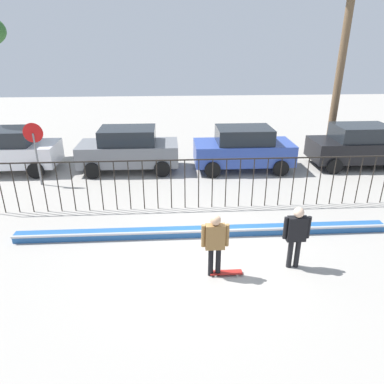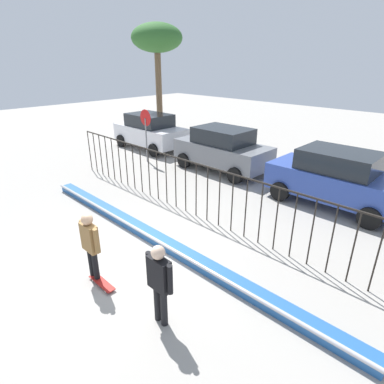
% 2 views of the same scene
% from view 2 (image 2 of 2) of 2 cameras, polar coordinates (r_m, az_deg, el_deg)
% --- Properties ---
extents(ground_plane, '(60.00, 60.00, 0.00)m').
position_cam_2_polar(ground_plane, '(8.21, -11.24, -11.83)').
color(ground_plane, '#9E9991').
extents(bowl_coping_ledge, '(11.00, 0.41, 0.27)m').
position_cam_2_polar(bowl_coping_ledge, '(8.62, -5.93, -8.66)').
color(bowl_coping_ledge, '#235699').
rests_on(bowl_coping_ledge, ground).
extents(perimeter_fence, '(14.04, 0.04, 1.76)m').
position_cam_2_polar(perimeter_fence, '(9.39, 2.83, 0.78)').
color(perimeter_fence, black).
rests_on(perimeter_fence, ground).
extents(skateboarder, '(0.67, 0.25, 1.65)m').
position_cam_2_polar(skateboarder, '(7.22, -17.97, -8.50)').
color(skateboarder, black).
rests_on(skateboarder, ground).
extents(skateboard, '(0.80, 0.20, 0.07)m').
position_cam_2_polar(skateboard, '(7.51, -15.99, -15.52)').
color(skateboard, '#A51E19').
rests_on(skateboard, ground).
extents(camera_operator, '(0.68, 0.25, 1.68)m').
position_cam_2_polar(camera_operator, '(5.85, -5.93, -15.29)').
color(camera_operator, black).
rests_on(camera_operator, ground).
extents(parked_car_white, '(4.30, 2.12, 1.90)m').
position_cam_2_polar(parked_car_white, '(17.86, -7.62, 10.91)').
color(parked_car_white, silver).
rests_on(parked_car_white, ground).
extents(parked_car_gray, '(4.30, 2.12, 1.90)m').
position_cam_2_polar(parked_car_gray, '(14.08, 5.52, 7.78)').
color(parked_car_gray, slate).
rests_on(parked_car_gray, ground).
extents(parked_car_blue, '(4.30, 2.12, 1.90)m').
position_cam_2_polar(parked_car_blue, '(11.56, 24.59, 2.38)').
color(parked_car_blue, '#2D479E').
rests_on(parked_car_blue, ground).
extents(stop_sign, '(0.76, 0.07, 2.50)m').
position_cam_2_polar(stop_sign, '(15.23, -8.35, 11.29)').
color(stop_sign, slate).
rests_on(stop_sign, ground).
extents(palm_tree_short, '(2.89, 2.89, 6.54)m').
position_cam_2_polar(palm_tree_short, '(19.77, -6.36, 25.61)').
color(palm_tree_short, brown).
rests_on(palm_tree_short, ground).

